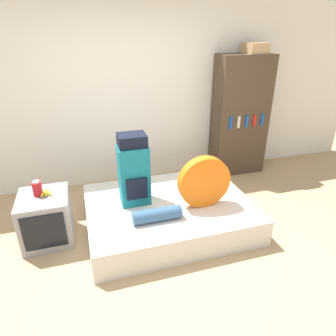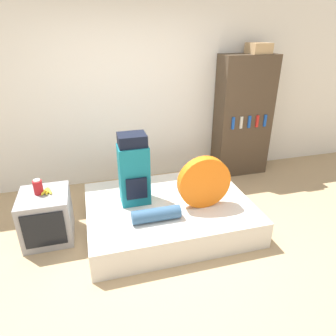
# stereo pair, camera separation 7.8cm
# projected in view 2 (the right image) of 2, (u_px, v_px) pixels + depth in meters

# --- Properties ---
(ground_plane) EXTENTS (16.00, 16.00, 0.00)m
(ground_plane) POSITION_uv_depth(u_px,v_px,m) (166.00, 259.00, 3.16)
(ground_plane) COLOR tan
(wall_back) EXTENTS (8.00, 0.05, 2.60)m
(wall_back) POSITION_uv_depth(u_px,v_px,m) (130.00, 97.00, 4.37)
(wall_back) COLOR white
(wall_back) RESTS_ON ground_plane
(bed) EXTENTS (1.93, 1.47, 0.32)m
(bed) POSITION_uv_depth(u_px,v_px,m) (169.00, 213.00, 3.67)
(bed) COLOR silver
(bed) RESTS_ON ground_plane
(backpack) EXTENTS (0.34, 0.31, 0.84)m
(backpack) POSITION_uv_depth(u_px,v_px,m) (134.00, 170.00, 3.45)
(backpack) COLOR #14707F
(backpack) RESTS_ON bed
(tent_bag) EXTENTS (0.61, 0.11, 0.61)m
(tent_bag) POSITION_uv_depth(u_px,v_px,m) (204.00, 182.00, 3.40)
(tent_bag) COLOR orange
(tent_bag) RESTS_ON bed
(sleeping_roll) EXTENTS (0.53, 0.15, 0.15)m
(sleeping_roll) POSITION_uv_depth(u_px,v_px,m) (156.00, 215.00, 3.22)
(sleeping_roll) COLOR #33567A
(sleeping_roll) RESTS_ON bed
(television) EXTENTS (0.53, 0.58, 0.56)m
(television) POSITION_uv_depth(u_px,v_px,m) (47.00, 216.00, 3.39)
(television) COLOR #939399
(television) RESTS_ON ground_plane
(canister) EXTENTS (0.10, 0.10, 0.17)m
(canister) POSITION_uv_depth(u_px,v_px,m) (38.00, 187.00, 3.26)
(canister) COLOR #B2191E
(canister) RESTS_ON television
(banana_bunch) EXTENTS (0.13, 0.18, 0.03)m
(banana_bunch) POSITION_uv_depth(u_px,v_px,m) (47.00, 191.00, 3.32)
(banana_bunch) COLOR yellow
(banana_bunch) RESTS_ON television
(bookshelf) EXTENTS (0.85, 0.42, 1.87)m
(bookshelf) POSITION_uv_depth(u_px,v_px,m) (243.00, 117.00, 4.73)
(bookshelf) COLOR #473828
(bookshelf) RESTS_ON ground_plane
(cardboard_box) EXTENTS (0.29, 0.31, 0.15)m
(cardboard_box) POSITION_uv_depth(u_px,v_px,m) (259.00, 48.00, 4.32)
(cardboard_box) COLOR tan
(cardboard_box) RESTS_ON bookshelf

